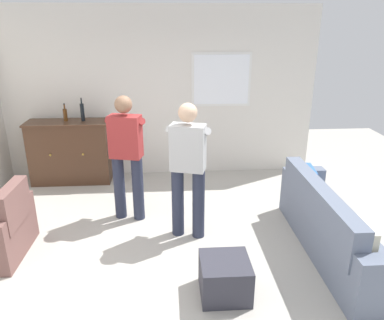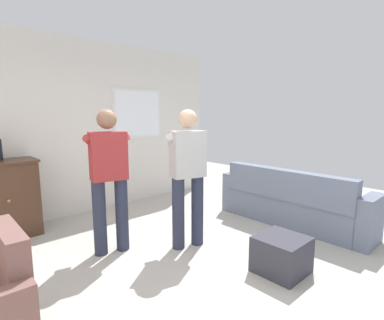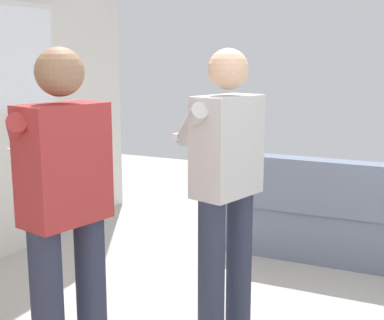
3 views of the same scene
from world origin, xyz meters
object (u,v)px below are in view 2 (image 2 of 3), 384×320
object	(u,v)px
couch	(291,203)
ottoman	(281,254)
person_standing_right	(187,172)
person_standing_left	(109,175)

from	to	relation	value
couch	ottoman	xyz separation A→B (m)	(-1.29, -0.62, -0.14)
couch	person_standing_right	xyz separation A→B (m)	(-1.58, 0.51, 0.61)
person_standing_left	person_standing_right	world-z (taller)	same
person_standing_left	couch	bearing A→B (deg)	-23.28
couch	person_standing_right	bearing A→B (deg)	162.09
ottoman	person_standing_left	distance (m)	2.08
couch	person_standing_left	distance (m)	2.63
person_standing_left	ottoman	bearing A→B (deg)	-56.95
couch	person_standing_left	xyz separation A→B (m)	(-2.35, 1.01, 0.61)
person_standing_left	person_standing_right	size ratio (longest dim) A/B	1.00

